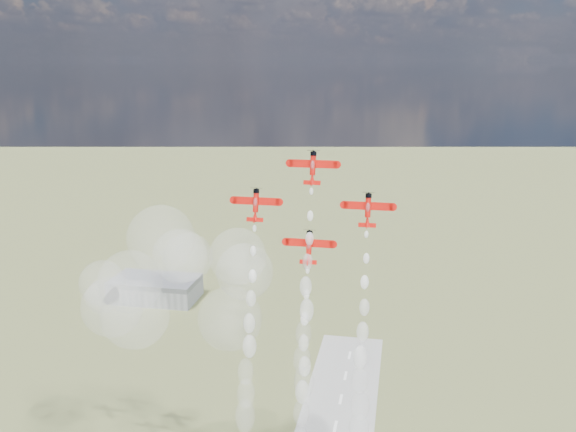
% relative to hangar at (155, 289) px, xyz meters
% --- Properties ---
extents(hangar, '(50.00, 28.00, 13.00)m').
position_rel_hangar_xyz_m(hangar, '(0.00, 0.00, 0.00)').
color(hangar, gray).
rests_on(hangar, ground).
extents(plane_lead, '(12.37, 4.76, 8.67)m').
position_rel_hangar_xyz_m(plane_lead, '(118.39, -165.24, 104.80)').
color(plane_lead, red).
rests_on(plane_lead, ground).
extents(plane_left, '(12.37, 4.76, 8.67)m').
position_rel_hangar_xyz_m(plane_left, '(103.82, -167.87, 94.94)').
color(plane_left, red).
rests_on(plane_left, ground).
extents(plane_right, '(12.37, 4.76, 8.67)m').
position_rel_hangar_xyz_m(plane_right, '(132.97, -167.87, 94.94)').
color(plane_right, red).
rests_on(plane_right, ground).
extents(plane_slot, '(12.37, 4.76, 8.67)m').
position_rel_hangar_xyz_m(plane_slot, '(118.39, -170.50, 85.08)').
color(plane_slot, red).
rests_on(plane_slot, ground).
extents(smoke_trail_lead, '(5.70, 15.98, 50.29)m').
position_rel_hangar_xyz_m(smoke_trail_lead, '(118.38, -176.88, 60.96)').
color(smoke_trail_lead, white).
rests_on(smoke_trail_lead, plane_lead).
extents(smoke_trail_left, '(5.14, 15.85, 50.36)m').
position_rel_hangar_xyz_m(smoke_trail_left, '(103.73, -179.70, 51.03)').
color(smoke_trail_left, white).
rests_on(smoke_trail_left, plane_left).
extents(smoke_trail_right, '(5.14, 15.54, 50.82)m').
position_rel_hangar_xyz_m(smoke_trail_right, '(133.19, -179.50, 50.78)').
color(smoke_trail_right, white).
rests_on(smoke_trail_right, plane_right).
extents(smoke_trail_slot, '(5.28, 16.24, 51.21)m').
position_rel_hangar_xyz_m(smoke_trail_slot, '(118.40, -182.37, 40.90)').
color(smoke_trail_slot, white).
rests_on(smoke_trail_slot, plane_slot).
extents(drifted_smoke_cloud, '(65.26, 38.09, 49.82)m').
position_rel_hangar_xyz_m(drifted_smoke_cloud, '(73.81, -154.43, 65.87)').
color(drifted_smoke_cloud, white).
rests_on(drifted_smoke_cloud, ground).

